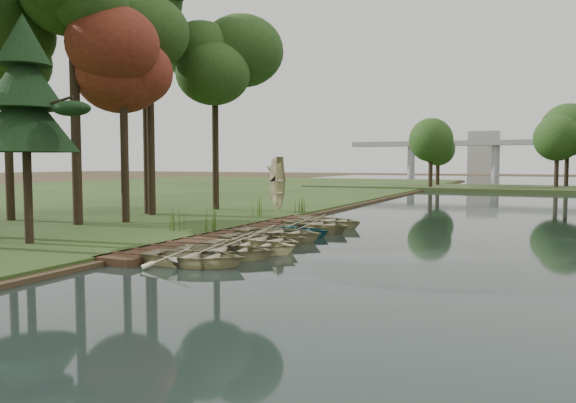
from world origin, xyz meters
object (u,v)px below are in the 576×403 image
at_px(stored_rowboat, 279,206).
at_px(pine_tree, 25,97).
at_px(boardwalk, 236,234).
at_px(rowboat_1, 226,248).
at_px(rowboat_0, 195,254).
at_px(rowboat_2, 250,243).

xyz_separation_m(stored_rowboat, pine_tree, (-2.80, -16.02, 5.13)).
height_order(stored_rowboat, pine_tree, pine_tree).
xyz_separation_m(boardwalk, rowboat_1, (2.62, -5.21, 0.26)).
distance_m(boardwalk, pine_tree, 10.11).
height_order(boardwalk, pine_tree, pine_tree).
distance_m(rowboat_0, rowboat_2, 2.95).
bearing_deg(rowboat_1, stored_rowboat, 7.54).
distance_m(rowboat_1, pine_tree, 9.56).
bearing_deg(rowboat_0, rowboat_2, -14.23).
bearing_deg(rowboat_2, boardwalk, 32.49).
xyz_separation_m(rowboat_1, pine_tree, (-7.78, -1.41, 5.38)).
bearing_deg(boardwalk, rowboat_2, -53.65).
bearing_deg(pine_tree, rowboat_1, 10.30).
bearing_deg(boardwalk, pine_tree, -127.94).
bearing_deg(rowboat_2, rowboat_0, 167.78).
relative_size(rowboat_0, stored_rowboat, 1.03).
bearing_deg(stored_rowboat, pine_tree, 168.12).
xyz_separation_m(rowboat_1, stored_rowboat, (-4.98, 14.61, 0.24)).
distance_m(boardwalk, stored_rowboat, 9.70).
bearing_deg(rowboat_0, stored_rowboat, 10.52).
bearing_deg(boardwalk, rowboat_0, -70.53).
height_order(boardwalk, rowboat_2, rowboat_2).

